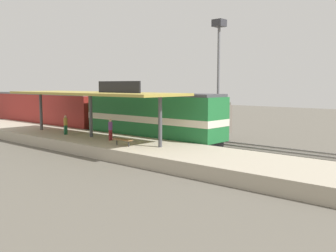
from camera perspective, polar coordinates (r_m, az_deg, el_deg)
ground_plane at (r=37.85m, az=-3.23°, el=-1.97°), size 120.00×120.00×0.00m
track_near at (r=36.47m, az=-5.45°, el=-2.24°), size 3.20×110.00×0.16m
track_far at (r=39.71m, az=-0.58°, el=-1.53°), size 3.20×110.00×0.16m
platform at (r=33.49m, az=-11.24°, el=-2.36°), size 6.00×44.00×0.90m
station_canopy at (r=33.07m, az=-11.29°, el=4.64°), size 5.20×18.00×4.70m
platform_bench at (r=28.21m, az=-6.72°, el=-2.03°), size 0.44×1.70×0.50m
locomotive at (r=34.29m, az=-2.46°, el=1.25°), size 2.93×14.43×4.44m
passenger_carriage_single at (r=48.56m, az=-17.88°, el=2.29°), size 2.90×20.00×4.24m
freight_car at (r=38.66m, az=0.80°, el=1.16°), size 2.80×12.00×3.54m
light_mast at (r=39.23m, az=7.52°, el=10.58°), size 1.10×1.10×11.70m
person_waiting at (r=31.04m, az=-8.50°, el=-0.36°), size 0.34×0.34×1.71m
person_walking at (r=35.42m, az=-14.91°, el=0.30°), size 0.34×0.34×1.71m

